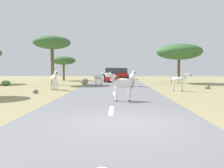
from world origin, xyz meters
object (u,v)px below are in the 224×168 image
(zebra_0, at_px, (132,77))
(tree_1, at_px, (179,52))
(rock_1, at_px, (35,91))
(rock_2, at_px, (207,87))
(zebra_2, at_px, (121,83))
(car_1, at_px, (112,75))
(bush_1, at_px, (6,83))
(rock_0, at_px, (84,81))
(zebra_3, at_px, (99,77))
(zebra_4, at_px, (179,80))
(zebra_1, at_px, (54,78))
(car_0, at_px, (122,74))
(tree_7, at_px, (64,61))
(tree_4, at_px, (52,43))

(zebra_0, relative_size, tree_1, 0.31)
(rock_1, xyz_separation_m, rock_2, (13.01, 3.72, 0.02))
(zebra_2, distance_m, rock_2, 10.58)
(car_1, relative_size, bush_1, 5.06)
(rock_0, relative_size, rock_1, 2.08)
(zebra_3, distance_m, zebra_4, 8.32)
(zebra_1, xyz_separation_m, tree_1, (11.92, 8.61, 2.66))
(zebra_0, xyz_separation_m, car_0, (-0.61, 15.58, -0.09))
(zebra_3, bearing_deg, tree_7, 165.98)
(rock_2, bearing_deg, car_1, 130.16)
(zebra_0, distance_m, rock_1, 8.81)
(zebra_2, relative_size, tree_7, 0.45)
(car_0, distance_m, tree_7, 9.63)
(tree_4, bearing_deg, rock_0, 11.91)
(zebra_0, relative_size, zebra_3, 1.14)
(car_1, relative_size, rock_2, 9.49)
(bush_1, relative_size, rock_0, 0.99)
(tree_4, bearing_deg, rock_2, -16.22)
(tree_4, distance_m, tree_7, 9.06)
(zebra_1, relative_size, zebra_2, 1.00)
(zebra_3, distance_m, car_1, 6.45)
(zebra_2, distance_m, zebra_3, 11.12)
(zebra_1, distance_m, rock_1, 2.54)
(zebra_0, distance_m, tree_4, 8.98)
(zebra_4, xyz_separation_m, car_1, (-5.22, 11.70, 0.03))
(tree_1, bearing_deg, car_0, 121.88)
(zebra_1, bearing_deg, tree_4, -101.67)
(zebra_2, distance_m, bush_1, 15.48)
(tree_7, relative_size, rock_2, 7.52)
(zebra_3, height_order, car_0, car_0)
(zebra_0, xyz_separation_m, rock_2, (6.12, -1.71, -0.79))
(zebra_3, distance_m, tree_1, 10.01)
(zebra_0, height_order, rock_0, zebra_0)
(zebra_4, height_order, car_0, car_0)
(zebra_0, relative_size, bush_1, 1.83)
(zebra_2, relative_size, zebra_3, 1.13)
(tree_4, bearing_deg, zebra_4, -28.86)
(zebra_1, distance_m, zebra_3, 5.62)
(tree_4, bearing_deg, bush_1, -165.78)
(tree_1, bearing_deg, tree_4, -167.17)
(zebra_4, height_order, bush_1, zebra_4)
(rock_0, xyz_separation_m, rock_1, (-2.06, -8.49, -0.21))
(tree_7, distance_m, rock_2, 20.11)
(zebra_1, xyz_separation_m, car_1, (4.27, 11.01, -0.07))
(car_0, relative_size, rock_0, 5.14)
(car_1, height_order, tree_1, tree_1)
(car_1, height_order, tree_4, tree_4)
(bush_1, relative_size, rock_1, 2.07)
(tree_1, xyz_separation_m, rock_0, (-10.49, -2.44, -3.24))
(zebra_4, height_order, car_1, car_1)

